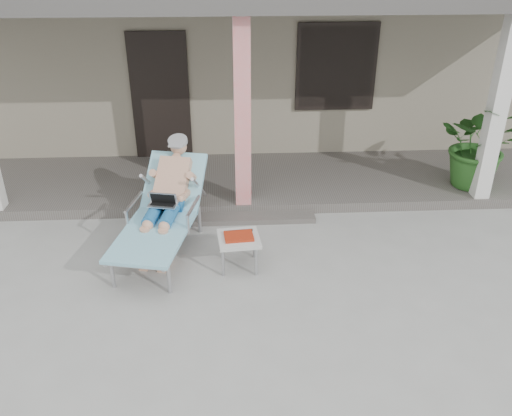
{
  "coord_description": "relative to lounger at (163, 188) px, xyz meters",
  "views": [
    {
      "loc": [
        -0.19,
        -4.87,
        3.72
      ],
      "look_at": [
        0.1,
        0.6,
        0.85
      ],
      "focal_mm": 38.0,
      "sensor_mm": 36.0,
      "label": 1
    }
  ],
  "objects": [
    {
      "name": "side_table",
      "position": [
        0.92,
        -0.56,
        -0.45
      ],
      "size": [
        0.54,
        0.54,
        0.44
      ],
      "rotation": [
        0.0,
        0.0,
        0.1
      ],
      "color": "beige",
      "rests_on": "ground"
    },
    {
      "name": "ground",
      "position": [
        1.02,
        -1.26,
        -0.82
      ],
      "size": [
        60.0,
        60.0,
        0.0
      ],
      "primitive_type": "plane",
      "color": "#9E9E99",
      "rests_on": "ground"
    },
    {
      "name": "potted_palm",
      "position": [
        4.58,
        1.26,
        -0.01
      ],
      "size": [
        1.49,
        1.4,
        1.33
      ],
      "primitive_type": "imported",
      "rotation": [
        0.0,
        0.0,
        -0.36
      ],
      "color": "#26591E",
      "rests_on": "porch_deck"
    },
    {
      "name": "house",
      "position": [
        1.02,
        5.24,
        0.84
      ],
      "size": [
        10.4,
        5.4,
        3.3
      ],
      "color": "gray",
      "rests_on": "ground"
    },
    {
      "name": "porch_deck",
      "position": [
        1.02,
        1.74,
        -0.75
      ],
      "size": [
        10.0,
        2.0,
        0.15
      ],
      "primitive_type": "cube",
      "color": "#605B56",
      "rests_on": "ground"
    },
    {
      "name": "porch_step",
      "position": [
        1.02,
        0.59,
        -0.79
      ],
      "size": [
        2.0,
        0.3,
        0.07
      ],
      "primitive_type": "cube",
      "color": "#605B56",
      "rests_on": "ground"
    },
    {
      "name": "porch_overhang",
      "position": [
        1.02,
        1.69,
        1.97
      ],
      "size": [
        10.0,
        2.3,
        2.85
      ],
      "color": "silver",
      "rests_on": "porch_deck"
    },
    {
      "name": "lounger",
      "position": [
        0.0,
        0.0,
        0.0
      ],
      "size": [
        1.17,
        2.13,
        1.34
      ],
      "rotation": [
        0.0,
        0.0,
        -0.21
      ],
      "color": "#B7B7BC",
      "rests_on": "ground"
    }
  ]
}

